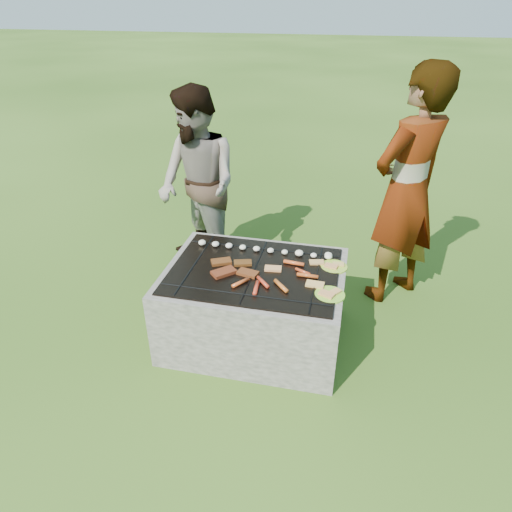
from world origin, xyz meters
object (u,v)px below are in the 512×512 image
Objects in this scene: plate_far at (334,266)px; cook at (407,191)px; fire_pit at (255,307)px; plate_near at (330,294)px; bystander at (198,185)px.

plate_far is 0.92m from cook.
plate_near is at bearing -18.70° from fire_pit.
fire_pit is at bearing -6.05° from cook.
cook is at bearing 64.71° from plate_near.
bystander is at bearing 139.43° from plate_near.
plate_near is (-0.00, -0.37, 0.00)m from plate_far.
cook is at bearing 37.89° from bystander.
cook is at bearing 39.20° from fire_pit.
fire_pit is 5.58× the size of plate_far.
fire_pit is 0.76× the size of bystander.
plate_near reaches higher than plate_far.
bystander reaches higher than fire_pit.
bystander reaches higher than plate_far.
plate_far is 0.37m from plate_near.
fire_pit is at bearing -11.79° from bystander.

